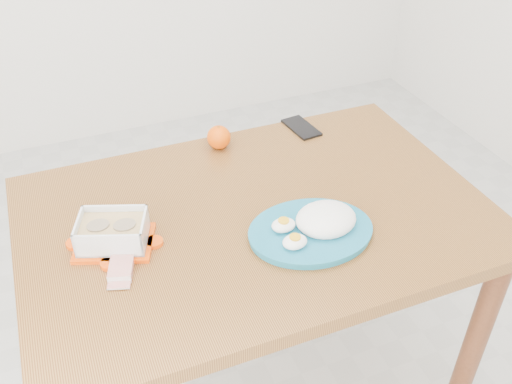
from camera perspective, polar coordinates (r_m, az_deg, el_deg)
name	(u,v)px	position (r m, az deg, el deg)	size (l,w,h in m)	color
ground	(237,370)	(2.04, -1.88, -17.37)	(3.50, 3.50, 0.00)	#B7B7B2
dining_table	(256,242)	(1.50, 0.00, -4.98)	(1.17, 0.78, 0.75)	brown
food_container	(113,233)	(1.36, -14.14, -3.96)	(0.21, 0.19, 0.07)	#FF4D07
orange_fruit	(219,137)	(1.67, -3.74, 5.48)	(0.07, 0.07, 0.07)	#ED5A04
rice_plate	(316,225)	(1.36, 5.99, -3.34)	(0.32, 0.32, 0.08)	#1A6F8F
candy_bar	(125,248)	(1.35, -13.01, -5.45)	(0.21, 0.05, 0.02)	#AF1408
smartphone	(301,128)	(1.78, 4.56, 6.45)	(0.07, 0.13, 0.01)	black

